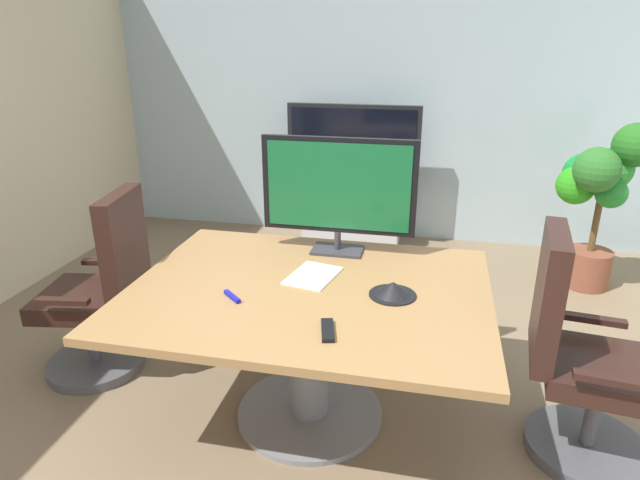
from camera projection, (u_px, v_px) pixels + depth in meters
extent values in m
plane|color=#7A664C|center=(300.00, 445.00, 2.63)|extent=(7.25, 7.25, 0.00)
cube|color=#9EB2B7|center=(381.00, 97.00, 5.00)|extent=(5.21, 0.10, 2.68)
cube|color=olive|center=(309.00, 291.00, 2.59)|extent=(1.71, 1.32, 0.04)
cylinder|color=slate|center=(309.00, 357.00, 2.72)|extent=(0.20, 0.20, 0.70)
cylinder|color=slate|center=(310.00, 411.00, 2.84)|extent=(0.76, 0.76, 0.03)
cylinder|color=#4C4C51|center=(96.00, 363.00, 3.23)|extent=(0.56, 0.56, 0.06)
cylinder|color=#4C4C51|center=(91.00, 332.00, 3.16)|extent=(0.07, 0.07, 0.36)
cube|color=black|center=(85.00, 299.00, 3.08)|extent=(0.55, 0.55, 0.10)
cube|color=black|center=(124.00, 246.00, 2.95)|extent=(0.16, 0.46, 0.60)
cube|color=black|center=(105.00, 262.00, 3.28)|extent=(0.28, 0.09, 0.03)
cube|color=black|center=(62.00, 301.00, 2.79)|extent=(0.28, 0.09, 0.03)
cylinder|color=#4C4C51|center=(585.00, 447.00, 2.57)|extent=(0.56, 0.56, 0.06)
cylinder|color=#4C4C51|center=(593.00, 411.00, 2.50)|extent=(0.07, 0.07, 0.36)
cube|color=black|center=(602.00, 371.00, 2.42)|extent=(0.53, 0.53, 0.10)
cube|color=black|center=(549.00, 296.00, 2.39)|extent=(0.14, 0.46, 0.60)
cube|color=black|center=(611.00, 380.00, 2.15)|extent=(0.28, 0.08, 0.03)
cube|color=black|center=(595.00, 320.00, 2.61)|extent=(0.28, 0.08, 0.03)
cube|color=#333338|center=(337.00, 250.00, 3.01)|extent=(0.28, 0.18, 0.02)
cylinder|color=#333338|center=(338.00, 240.00, 2.99)|extent=(0.04, 0.04, 0.10)
cube|color=black|center=(339.00, 186.00, 2.89)|extent=(0.84, 0.04, 0.52)
cube|color=#14592D|center=(338.00, 187.00, 2.87)|extent=(0.77, 0.01, 0.47)
cube|color=#B7BABC|center=(352.00, 216.00, 5.10)|extent=(0.90, 0.36, 0.55)
cube|color=black|center=(353.00, 147.00, 4.85)|extent=(1.20, 0.06, 0.76)
cube|color=black|center=(352.00, 148.00, 4.82)|extent=(1.12, 0.01, 0.69)
cylinder|color=brown|center=(587.00, 268.00, 4.26)|extent=(0.34, 0.34, 0.30)
cylinder|color=brown|center=(596.00, 224.00, 4.13)|extent=(0.05, 0.05, 0.44)
sphere|color=#24671E|center=(636.00, 145.00, 3.88)|extent=(0.32, 0.32, 0.32)
sphere|color=#2A872E|center=(611.00, 169.00, 4.05)|extent=(0.32, 0.32, 0.32)
sphere|color=#148031|center=(584.00, 174.00, 4.14)|extent=(0.31, 0.31, 0.31)
sphere|color=#2A9319|center=(576.00, 185.00, 4.10)|extent=(0.29, 0.29, 0.29)
sphere|color=#2A6A24|center=(597.00, 170.00, 3.82)|extent=(0.32, 0.32, 0.32)
sphere|color=#23802C|center=(611.00, 193.00, 3.92)|extent=(0.23, 0.23, 0.23)
cone|color=black|center=(393.00, 289.00, 2.48)|extent=(0.19, 0.19, 0.07)
cylinder|color=black|center=(393.00, 295.00, 2.50)|extent=(0.22, 0.22, 0.01)
cube|color=black|center=(328.00, 330.00, 2.19)|extent=(0.09, 0.18, 0.02)
cube|color=#1919A5|center=(232.00, 296.00, 2.47)|extent=(0.11, 0.10, 0.02)
cube|color=white|center=(313.00, 276.00, 2.70)|extent=(0.27, 0.34, 0.01)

